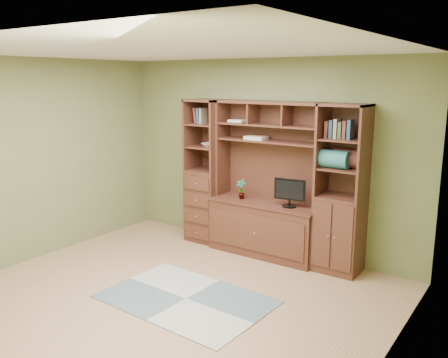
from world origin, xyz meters
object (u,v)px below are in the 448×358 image
Objects in this scene: center_hutch at (265,180)px; right_tower at (341,190)px; monitor at (290,188)px; left_tower at (206,171)px.

center_hutch is 1.03m from right_tower.
monitor is (-0.65, -0.07, -0.05)m from right_tower.
monitor is (1.38, -0.07, -0.05)m from left_tower.
left_tower is 4.10× the size of monitor.
right_tower is 0.65m from monitor.
center_hutch is at bearing -177.77° from right_tower.
left_tower and right_tower have the same top height.
center_hutch is 1.00× the size of left_tower.
center_hutch and right_tower have the same top height.
monitor is at bearing -3.11° from left_tower.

